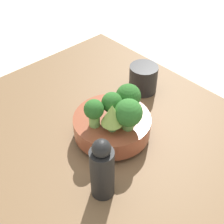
{
  "coord_description": "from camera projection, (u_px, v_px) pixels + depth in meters",
  "views": [
    {
      "loc": [
        -0.46,
        0.37,
        0.64
      ],
      "look_at": [
        -0.03,
        -0.03,
        0.12
      ],
      "focal_mm": 50.0,
      "sensor_mm": 36.0,
      "label": 1
    }
  ],
  "objects": [
    {
      "name": "broccoli_floret_back",
      "position": [
        94.0,
        111.0,
        0.75
      ],
      "size": [
        0.05,
        0.05,
        0.08
      ],
      "color": "#7AB256",
      "rests_on": "bowl"
    },
    {
      "name": "cup",
      "position": [
        143.0,
        79.0,
        0.96
      ],
      "size": [
        0.09,
        0.09,
        0.09
      ],
      "color": "black",
      "rests_on": "table"
    },
    {
      "name": "broccoli_floret_front",
      "position": [
        128.0,
        97.0,
        0.8
      ],
      "size": [
        0.07,
        0.07,
        0.08
      ],
      "color": "#609347",
      "rests_on": "bowl"
    },
    {
      "name": "ground_plane",
      "position": [
        98.0,
        144.0,
        0.87
      ],
      "size": [
        6.0,
        6.0,
        0.0
      ],
      "primitive_type": "plane",
      "color": "beige"
    },
    {
      "name": "romanesco_piece_far",
      "position": [
        112.0,
        115.0,
        0.73
      ],
      "size": [
        0.05,
        0.05,
        0.08
      ],
      "color": "#609347",
      "rests_on": "bowl"
    },
    {
      "name": "pepper_mill",
      "position": [
        102.0,
        170.0,
        0.66
      ],
      "size": [
        0.05,
        0.05,
        0.17
      ],
      "color": "black",
      "rests_on": "table"
    },
    {
      "name": "broccoli_floret_center",
      "position": [
        112.0,
        103.0,
        0.77
      ],
      "size": [
        0.05,
        0.05,
        0.08
      ],
      "color": "#6BA34C",
      "rests_on": "bowl"
    },
    {
      "name": "table",
      "position": [
        98.0,
        140.0,
        0.85
      ],
      "size": [
        0.85,
        0.78,
        0.04
      ],
      "color": "brown",
      "rests_on": "ground_plane"
    },
    {
      "name": "broccoli_floret_left",
      "position": [
        129.0,
        113.0,
        0.74
      ],
      "size": [
        0.07,
        0.07,
        0.08
      ],
      "color": "#6BA34C",
      "rests_on": "bowl"
    },
    {
      "name": "bowl",
      "position": [
        112.0,
        125.0,
        0.82
      ],
      "size": [
        0.2,
        0.2,
        0.06
      ],
      "color": "brown",
      "rests_on": "table"
    }
  ]
}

